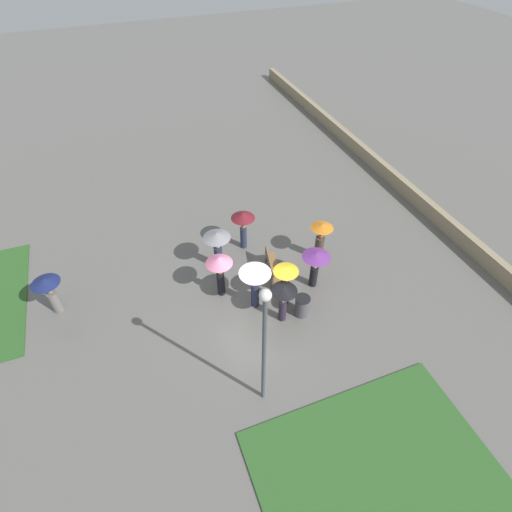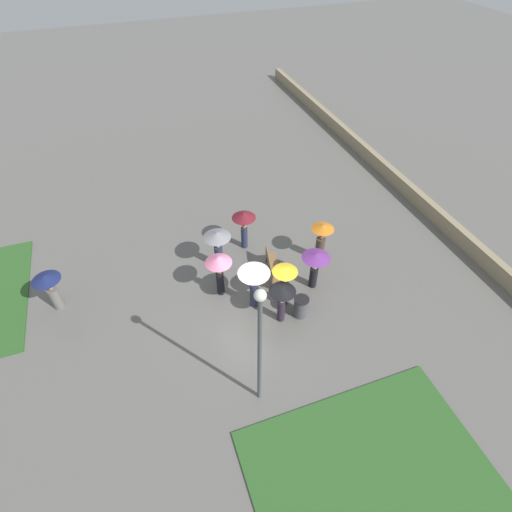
% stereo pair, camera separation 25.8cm
% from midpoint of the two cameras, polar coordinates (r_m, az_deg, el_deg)
% --- Properties ---
extents(ground_plane, '(90.00, 90.00, 0.00)m').
position_cam_midpoint_polar(ground_plane, '(15.62, 0.08, -7.02)').
color(ground_plane, '#66635E').
extents(lawn_patch_near, '(6.66, 6.68, 0.06)m').
position_cam_midpoint_polar(lawn_patch_near, '(12.90, 19.28, -31.13)').
color(lawn_patch_near, '#2D5B26').
rests_on(lawn_patch_near, ground_plane).
extents(parapet_wall, '(45.00, 0.35, 0.73)m').
position_cam_midpoint_polar(parapet_wall, '(20.08, 28.10, 1.90)').
color(parapet_wall, gray).
rests_on(parapet_wall, ground_plane).
extents(park_bench, '(1.89, 0.82, 0.90)m').
position_cam_midpoint_polar(park_bench, '(16.39, 2.72, -1.57)').
color(park_bench, brown).
rests_on(park_bench, ground_plane).
extents(lamp_post, '(0.32, 0.32, 5.06)m').
position_cam_midpoint_polar(lamp_post, '(10.81, 1.24, -11.60)').
color(lamp_post, '#474C51').
rests_on(lamp_post, ground_plane).
extents(trash_bin, '(0.57, 0.57, 0.88)m').
position_cam_midpoint_polar(trash_bin, '(15.10, 6.91, -7.22)').
color(trash_bin, '#4C4C51').
rests_on(trash_bin, ground_plane).
extents(crowd_person_yellow, '(0.94, 0.94, 1.97)m').
position_cam_midpoint_polar(crowd_person_yellow, '(14.72, 4.60, -3.30)').
color(crowd_person_yellow, black).
rests_on(crowd_person_yellow, ground_plane).
extents(crowd_person_grey, '(1.12, 1.12, 1.85)m').
position_cam_midpoint_polar(crowd_person_grey, '(16.23, -5.06, 2.02)').
color(crowd_person_grey, '#282D47').
rests_on(crowd_person_grey, ground_plane).
extents(crowd_person_orange, '(0.94, 0.94, 1.83)m').
position_cam_midpoint_polar(crowd_person_orange, '(16.92, 9.73, 2.54)').
color(crowd_person_orange, '#47382D').
rests_on(crowd_person_orange, ground_plane).
extents(crowd_person_white, '(1.20, 1.20, 1.98)m').
position_cam_midpoint_polar(crowd_person_white, '(14.51, 0.21, -3.08)').
color(crowd_person_white, '#282D47').
rests_on(crowd_person_white, ground_plane).
extents(crowd_person_maroon, '(1.02, 1.02, 1.90)m').
position_cam_midpoint_polar(crowd_person_maroon, '(17.05, -1.31, 5.05)').
color(crowd_person_maroon, '#282D47').
rests_on(crowd_person_maroon, ground_plane).
extents(crowd_person_purple, '(1.11, 1.11, 1.76)m').
position_cam_midpoint_polar(crowd_person_purple, '(15.55, 8.95, -0.88)').
color(crowd_person_purple, black).
rests_on(crowd_person_purple, ground_plane).
extents(crowd_person_black, '(0.97, 0.97, 1.78)m').
position_cam_midpoint_polar(crowd_person_black, '(14.22, 4.27, -5.68)').
color(crowd_person_black, '#2D2333').
rests_on(crowd_person_black, ground_plane).
extents(crowd_person_pink, '(1.02, 1.02, 1.96)m').
position_cam_midpoint_polar(crowd_person_pink, '(15.01, -4.84, -1.47)').
color(crowd_person_pink, black).
rests_on(crowd_person_pink, ground_plane).
extents(lone_walker_far_path, '(1.04, 1.04, 1.71)m').
position_cam_midpoint_polar(lone_walker_far_path, '(16.49, -27.04, -3.81)').
color(lone_walker_far_path, slate).
rests_on(lone_walker_far_path, ground_plane).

